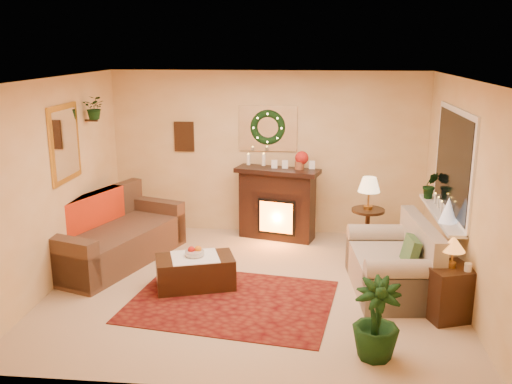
# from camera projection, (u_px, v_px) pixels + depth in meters

# --- Properties ---
(floor) EXTENTS (5.00, 5.00, 0.00)m
(floor) POSITION_uv_depth(u_px,v_px,m) (253.00, 286.00, 7.27)
(floor) COLOR beige
(floor) RESTS_ON ground
(ceiling) EXTENTS (5.00, 5.00, 0.00)m
(ceiling) POSITION_uv_depth(u_px,v_px,m) (253.00, 79.00, 6.61)
(ceiling) COLOR white
(ceiling) RESTS_ON ground
(wall_back) EXTENTS (5.00, 5.00, 0.00)m
(wall_back) POSITION_uv_depth(u_px,v_px,m) (268.00, 153.00, 9.11)
(wall_back) COLOR #EFD88C
(wall_back) RESTS_ON ground
(wall_front) EXTENTS (5.00, 5.00, 0.00)m
(wall_front) POSITION_uv_depth(u_px,v_px,m) (225.00, 252.00, 4.77)
(wall_front) COLOR #EFD88C
(wall_front) RESTS_ON ground
(wall_left) EXTENTS (4.50, 4.50, 0.00)m
(wall_left) POSITION_uv_depth(u_px,v_px,m) (56.00, 182.00, 7.18)
(wall_left) COLOR #EFD88C
(wall_left) RESTS_ON ground
(wall_right) EXTENTS (4.50, 4.50, 0.00)m
(wall_right) POSITION_uv_depth(u_px,v_px,m) (464.00, 192.00, 6.70)
(wall_right) COLOR #EFD88C
(wall_right) RESTS_ON ground
(area_rug) EXTENTS (2.60, 2.10, 0.01)m
(area_rug) POSITION_uv_depth(u_px,v_px,m) (231.00, 301.00, 6.83)
(area_rug) COLOR maroon
(area_rug) RESTS_ON floor
(sofa) EXTENTS (1.64, 2.39, 0.94)m
(sofa) POSITION_uv_depth(u_px,v_px,m) (114.00, 233.00, 7.98)
(sofa) COLOR brown
(sofa) RESTS_ON floor
(red_throw) EXTENTS (0.75, 1.22, 0.02)m
(red_throw) POSITION_uv_depth(u_px,v_px,m) (115.00, 228.00, 8.12)
(red_throw) COLOR #E90900
(red_throw) RESTS_ON sofa
(fireplace) EXTENTS (1.21, 0.65, 1.06)m
(fireplace) POSITION_uv_depth(u_px,v_px,m) (277.00, 204.00, 8.95)
(fireplace) COLOR black
(fireplace) RESTS_ON floor
(poinsettia) EXTENTS (0.21, 0.21, 0.21)m
(poinsettia) POSITION_uv_depth(u_px,v_px,m) (302.00, 158.00, 8.73)
(poinsettia) COLOR #AB1A14
(poinsettia) RESTS_ON fireplace
(mantel_candle_a) EXTENTS (0.06, 0.06, 0.17)m
(mantel_candle_a) POSITION_uv_depth(u_px,v_px,m) (248.00, 160.00, 8.81)
(mantel_candle_a) COLOR white
(mantel_candle_a) RESTS_ON fireplace
(mantel_candle_b) EXTENTS (0.06, 0.06, 0.18)m
(mantel_candle_b) POSITION_uv_depth(u_px,v_px,m) (264.00, 160.00, 8.79)
(mantel_candle_b) COLOR white
(mantel_candle_b) RESTS_ON fireplace
(mantel_mirror) EXTENTS (0.92, 0.02, 0.72)m
(mantel_mirror) POSITION_uv_depth(u_px,v_px,m) (268.00, 128.00, 8.99)
(mantel_mirror) COLOR white
(mantel_mirror) RESTS_ON wall_back
(wreath) EXTENTS (0.55, 0.11, 0.55)m
(wreath) POSITION_uv_depth(u_px,v_px,m) (268.00, 128.00, 8.94)
(wreath) COLOR #194719
(wreath) RESTS_ON wall_back
(wall_art) EXTENTS (0.32, 0.03, 0.48)m
(wall_art) POSITION_uv_depth(u_px,v_px,m) (184.00, 137.00, 9.16)
(wall_art) COLOR #381E11
(wall_art) RESTS_ON wall_back
(gold_mirror) EXTENTS (0.03, 0.84, 1.00)m
(gold_mirror) POSITION_uv_depth(u_px,v_px,m) (65.00, 143.00, 7.36)
(gold_mirror) COLOR gold
(gold_mirror) RESTS_ON wall_left
(hanging_plant) EXTENTS (0.33, 0.28, 0.36)m
(hanging_plant) POSITION_uv_depth(u_px,v_px,m) (96.00, 119.00, 8.01)
(hanging_plant) COLOR #194719
(hanging_plant) RESTS_ON wall_left
(loveseat) EXTENTS (1.03, 1.61, 0.89)m
(loveseat) POSITION_uv_depth(u_px,v_px,m) (391.00, 258.00, 7.05)
(loveseat) COLOR gray
(loveseat) RESTS_ON floor
(window_frame) EXTENTS (0.03, 1.86, 1.36)m
(window_frame) POSITION_uv_depth(u_px,v_px,m) (454.00, 162.00, 7.17)
(window_frame) COLOR white
(window_frame) RESTS_ON wall_right
(window_glass) EXTENTS (0.02, 1.70, 1.22)m
(window_glass) POSITION_uv_depth(u_px,v_px,m) (453.00, 162.00, 7.17)
(window_glass) COLOR black
(window_glass) RESTS_ON wall_right
(window_sill) EXTENTS (0.22, 1.86, 0.04)m
(window_sill) POSITION_uv_depth(u_px,v_px,m) (441.00, 214.00, 7.35)
(window_sill) COLOR white
(window_sill) RESTS_ON wall_right
(mini_tree) EXTENTS (0.22, 0.22, 0.33)m
(mini_tree) POSITION_uv_depth(u_px,v_px,m) (448.00, 210.00, 6.89)
(mini_tree) COLOR white
(mini_tree) RESTS_ON window_sill
(sill_plant) EXTENTS (0.27, 0.22, 0.50)m
(sill_plant) POSITION_uv_depth(u_px,v_px,m) (430.00, 185.00, 7.95)
(sill_plant) COLOR #22591E
(sill_plant) RESTS_ON window_sill
(side_table_round) EXTENTS (0.54, 0.54, 0.63)m
(side_table_round) POSITION_uv_depth(u_px,v_px,m) (367.00, 229.00, 8.48)
(side_table_round) COLOR #332115
(side_table_round) RESTS_ON floor
(lamp_cream) EXTENTS (0.32, 0.32, 0.50)m
(lamp_cream) POSITION_uv_depth(u_px,v_px,m) (369.00, 193.00, 8.34)
(lamp_cream) COLOR #E6C083
(lamp_cream) RESTS_ON side_table_round
(end_table_square) EXTENTS (0.63, 0.63, 0.60)m
(end_table_square) POSITION_uv_depth(u_px,v_px,m) (448.00, 294.00, 6.39)
(end_table_square) COLOR black
(end_table_square) RESTS_ON floor
(lamp_tiffany) EXTENTS (0.26, 0.26, 0.38)m
(lamp_tiffany) POSITION_uv_depth(u_px,v_px,m) (452.00, 255.00, 6.26)
(lamp_tiffany) COLOR orange
(lamp_tiffany) RESTS_ON end_table_square
(coffee_table) EXTENTS (1.08, 0.80, 0.40)m
(coffee_table) POSITION_uv_depth(u_px,v_px,m) (195.00, 272.00, 7.18)
(coffee_table) COLOR #3B2712
(coffee_table) RESTS_ON floor
(fruit_bowl) EXTENTS (0.24, 0.24, 0.06)m
(fruit_bowl) POSITION_uv_depth(u_px,v_px,m) (195.00, 253.00, 7.15)
(fruit_bowl) COLOR beige
(fruit_bowl) RESTS_ON coffee_table
(floor_palm) EXTENTS (1.47, 1.47, 2.44)m
(floor_palm) POSITION_uv_depth(u_px,v_px,m) (376.00, 315.00, 5.50)
(floor_palm) COLOR black
(floor_palm) RESTS_ON floor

